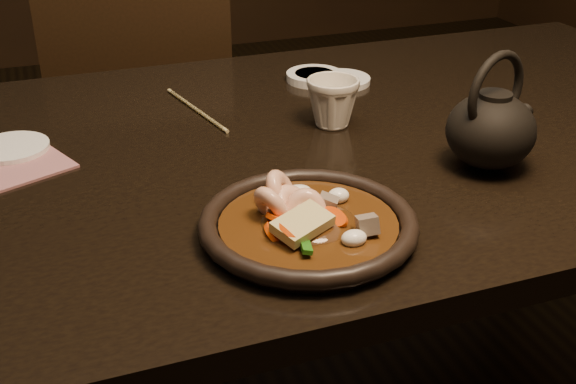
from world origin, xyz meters
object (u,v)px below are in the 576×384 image
object	(u,v)px
chair	(143,133)
tea_cup	(333,101)
plate	(308,225)
table	(332,176)
teapot	(492,127)

from	to	relation	value
chair	tea_cup	bearing A→B (deg)	113.44
chair	plate	distance (m)	1.01
table	tea_cup	size ratio (longest dim) A/B	18.41
plate	teapot	size ratio (longest dim) A/B	1.57
chair	plate	world-z (taller)	chair
chair	table	bearing A→B (deg)	111.81
table	teapot	bearing A→B (deg)	-49.86
table	teapot	xyz separation A→B (m)	(0.16, -0.19, 0.14)
plate	tea_cup	xyz separation A→B (m)	(0.17, 0.31, 0.03)
plate	table	bearing A→B (deg)	60.84
chair	plate	size ratio (longest dim) A/B	3.39
plate	chair	bearing A→B (deg)	93.10
table	tea_cup	bearing A→B (deg)	71.97
table	chair	xyz separation A→B (m)	(-0.21, 0.70, -0.17)
table	plate	xyz separation A→B (m)	(-0.15, -0.28, 0.09)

